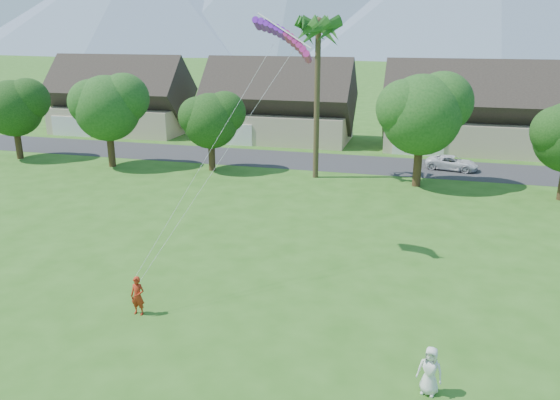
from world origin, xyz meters
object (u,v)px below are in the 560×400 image
(watcher, at_px, (430,371))
(parafoil_kite, at_px, (286,35))
(parked_car, at_px, (452,163))
(kite_flyer, at_px, (138,296))

(watcher, bearing_deg, parafoil_kite, 140.20)
(parked_car, height_order, parafoil_kite, parafoil_kite)
(parked_car, xyz_separation_m, parafoil_kite, (-9.28, -21.17, 10.64))
(parked_car, bearing_deg, kite_flyer, 166.28)
(parafoil_kite, bearing_deg, watcher, -45.83)
(parafoil_kite, bearing_deg, parked_car, 74.49)
(kite_flyer, xyz_separation_m, parked_car, (13.50, 29.43, -0.25))
(parked_car, distance_m, parafoil_kite, 25.44)
(kite_flyer, bearing_deg, parafoil_kite, 63.81)
(parked_car, bearing_deg, parafoil_kite, 167.25)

